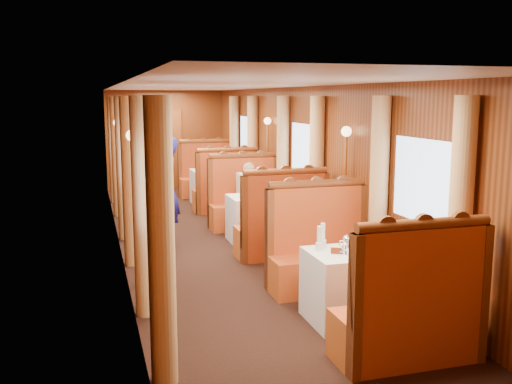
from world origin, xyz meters
name	(u,v)px	position (x,y,z in m)	size (l,w,h in m)	color
floor	(217,244)	(0.00, 0.00, 0.00)	(3.00, 12.00, 0.01)	black
ceiling	(215,86)	(0.00, 0.00, 2.50)	(3.00, 12.00, 0.01)	silver
wall_far	(166,140)	(0.00, 6.00, 1.25)	(3.00, 2.50, 0.01)	brown
wall_near	(439,288)	(0.00, -6.00, 1.25)	(3.00, 2.50, 0.01)	brown
wall_left	(118,170)	(-1.50, 0.00, 1.25)	(12.00, 2.50, 0.01)	brown
wall_right	(305,164)	(1.50, 0.00, 1.25)	(12.00, 2.50, 0.01)	brown
doorway_far	(166,149)	(0.00, 5.97, 1.00)	(0.80, 0.04, 2.00)	brown
table_near	(358,286)	(0.75, -3.50, 0.38)	(1.05, 0.72, 0.75)	white
banquette_near_fwd	(410,316)	(0.75, -4.51, 0.42)	(1.30, 0.55, 1.34)	#A52312
banquette_near_aft	(320,256)	(0.75, -2.49, 0.42)	(1.30, 0.55, 1.34)	#A52312
table_mid	(261,218)	(0.75, 0.00, 0.38)	(1.05, 0.72, 0.75)	white
banquette_mid_fwd	(281,229)	(0.75, -1.01, 0.42)	(1.30, 0.55, 1.34)	#A52312
banquette_mid_aft	(245,204)	(0.75, 1.01, 0.42)	(1.30, 0.55, 1.34)	#A52312
table_far	(216,186)	(0.75, 3.50, 0.38)	(1.05, 0.72, 0.75)	white
banquette_far_fwd	(226,192)	(0.75, 2.49, 0.42)	(1.30, 0.55, 1.34)	#A52312
banquette_far_aft	(207,178)	(0.75, 4.51, 0.42)	(1.30, 0.55, 1.34)	#A52312
tea_tray	(347,252)	(0.61, -3.52, 0.76)	(0.34, 0.26, 0.01)	silver
teapot_left	(352,249)	(0.60, -3.64, 0.82)	(0.18, 0.14, 0.15)	silver
teapot_right	(366,249)	(0.75, -3.65, 0.81)	(0.15, 0.11, 0.12)	silver
teapot_back	(346,245)	(0.64, -3.43, 0.81)	(0.15, 0.11, 0.12)	silver
fruit_plate	(391,249)	(1.07, -3.59, 0.77)	(0.21, 0.21, 0.05)	white
cup_inboard	(319,241)	(0.35, -3.38, 0.86)	(0.08, 0.08, 0.26)	white
cup_outboard	(323,238)	(0.44, -3.26, 0.86)	(0.08, 0.08, 0.26)	white
rose_vase_mid	(259,185)	(0.71, -0.01, 0.93)	(0.06, 0.06, 0.36)	silver
rose_vase_far	(214,162)	(0.72, 3.54, 0.93)	(0.06, 0.06, 0.36)	silver
window_left_near	(138,195)	(-1.49, -3.50, 1.45)	(1.20, 0.90, 0.01)	#95ADCF
curtain_left_near_a	(161,245)	(-1.38, -4.28, 1.18)	(0.22, 0.22, 2.35)	#DEAE72
curtain_left_near_b	(143,208)	(-1.38, -2.72, 1.18)	(0.22, 0.22, 2.35)	#DEAE72
window_right_near	(424,182)	(1.49, -3.50, 1.45)	(1.20, 0.90, 0.01)	#95ADCF
curtain_right_near_a	(460,223)	(1.38, -4.28, 1.18)	(0.22, 0.22, 2.35)	#DEAE72
curtain_right_near_b	(378,196)	(1.38, -2.72, 1.18)	(0.22, 0.22, 2.35)	#DEAE72
window_left_mid	(118,157)	(-1.49, 0.00, 1.45)	(1.20, 0.90, 0.01)	#95ADCF
curtain_left_mid_a	(130,182)	(-1.38, -0.78, 1.18)	(0.22, 0.22, 2.35)	#DEAE72
curtain_left_mid_b	(123,169)	(-1.38, 0.78, 1.18)	(0.22, 0.22, 2.35)	#DEAE72
window_right_mid	(304,152)	(1.49, 0.00, 1.45)	(1.20, 0.90, 0.01)	#95ADCF
curtain_right_mid_a	(316,175)	(1.38, -0.78, 1.18)	(0.22, 0.22, 2.35)	#DEAE72
curtain_right_mid_b	(283,163)	(1.38, 0.78, 1.18)	(0.22, 0.22, 2.35)	#DEAE72
window_left_far	(110,140)	(-1.49, 3.50, 1.45)	(1.20, 0.90, 0.01)	#95ADCF
curtain_left_far_a	(117,157)	(-1.38, 2.72, 1.18)	(0.22, 0.22, 2.35)	#DEAE72
curtain_left_far_b	(114,150)	(-1.38, 4.28, 1.18)	(0.22, 0.22, 2.35)	#DEAE72
window_right_far	(247,137)	(1.49, 3.50, 1.45)	(1.20, 0.90, 0.01)	#95ADCF
curtain_right_far_a	(253,153)	(1.38, 2.72, 1.18)	(0.22, 0.22, 2.35)	#DEAE72
curtain_right_far_b	(234,147)	(1.38, 4.28, 1.18)	(0.22, 0.22, 2.35)	#DEAE72
sconce_left_fore	(133,176)	(-1.40, -1.75, 1.38)	(0.14, 0.14, 1.95)	#BF8C3F
sconce_right_fore	(345,168)	(1.40, -1.75, 1.38)	(0.14, 0.14, 1.95)	#BF8C3F
sconce_left_aft	(118,151)	(-1.40, 1.75, 1.38)	(0.14, 0.14, 1.95)	#BF8C3F
sconce_right_aft	(267,147)	(1.40, 1.75, 1.38)	(0.14, 0.14, 1.95)	#BF8C3F
steward	(166,190)	(-0.76, 0.30, 0.86)	(0.63, 0.41, 1.72)	navy
passenger	(249,189)	(0.75, 0.73, 0.74)	(0.40, 0.44, 0.76)	beige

